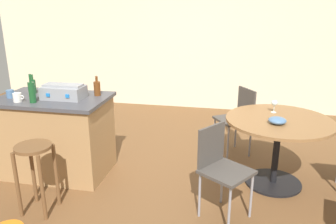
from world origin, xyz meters
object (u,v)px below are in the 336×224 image
object	(u,v)px
toolbox	(64,92)
wine_glass	(274,103)
wooden_stool	(35,164)
folding_chair_far	(221,165)
bottle_0	(33,86)
cup_0	(18,97)
folding_chair_near	(238,116)
bottle_1	(32,92)
bottle_2	(97,88)
dining_table	(278,135)
serving_bowl	(277,120)
cup_1	(10,94)
kitchen_island	(57,135)

from	to	relation	value
toolbox	wine_glass	size ratio (longest dim) A/B	3.15
wooden_stool	toolbox	distance (m)	0.91
folding_chair_far	bottle_0	bearing A→B (deg)	164.95
folding_chair_far	cup_0	size ratio (longest dim) A/B	6.94
folding_chair_near	toolbox	bearing A→B (deg)	-152.89
toolbox	bottle_0	bearing A→B (deg)	163.95
bottle_1	bottle_2	size ratio (longest dim) A/B	1.36
dining_table	bottle_0	xyz separation A→B (m)	(-2.80, -0.10, 0.42)
bottle_0	bottle_2	world-z (taller)	same
serving_bowl	folding_chair_far	bearing A→B (deg)	-134.04
folding_chair_far	bottle_2	world-z (taller)	bottle_2
folding_chair_far	bottle_0	world-z (taller)	bottle_0
folding_chair_far	wine_glass	distance (m)	1.13
folding_chair_far	cup_0	world-z (taller)	cup_0
wooden_stool	wine_glass	distance (m)	2.58
wine_glass	folding_chair_near	bearing A→B (deg)	126.21
cup_1	folding_chair_near	bearing A→B (deg)	23.05
toolbox	bottle_0	size ratio (longest dim) A/B	2.01
folding_chair_near	bottle_2	size ratio (longest dim) A/B	3.92
cup_1	toolbox	bearing A→B (deg)	8.58
kitchen_island	cup_1	bearing A→B (deg)	-166.77
folding_chair_near	wine_glass	world-z (taller)	wine_glass
folding_chair_far	serving_bowl	xyz separation A→B (m)	(0.53, 0.55, 0.28)
folding_chair_near	bottle_2	distance (m)	1.85
serving_bowl	cup_1	bearing A→B (deg)	-176.65
bottle_2	cup_0	world-z (taller)	bottle_2
kitchen_island	bottle_1	xyz separation A→B (m)	(-0.09, -0.23, 0.58)
dining_table	folding_chair_near	size ratio (longest dim) A/B	1.27
wine_glass	serving_bowl	bearing A→B (deg)	-90.18
bottle_1	bottle_2	world-z (taller)	bottle_1
wooden_stool	folding_chair_near	distance (m)	2.55
wooden_stool	serving_bowl	xyz separation A→B (m)	(2.24, 0.84, 0.30)
cup_1	bottle_0	bearing A→B (deg)	56.80
kitchen_island	cup_1	distance (m)	0.68
kitchen_island	wooden_stool	bearing A→B (deg)	-74.41
wooden_stool	bottle_0	world-z (taller)	bottle_0
dining_table	bottle_1	xyz separation A→B (m)	(-2.59, -0.45, 0.46)
cup_0	cup_1	size ratio (longest dim) A/B	1.03
bottle_0	folding_chair_far	bearing A→B (deg)	-15.05
wooden_stool	bottle_0	bearing A→B (deg)	120.23
bottle_0	wine_glass	world-z (taller)	bottle_0
kitchen_island	bottle_2	distance (m)	0.74
bottle_0	serving_bowl	distance (m)	2.77
bottle_2	wine_glass	xyz separation A→B (m)	(1.99, 0.27, -0.14)
folding_chair_near	cup_1	bearing A→B (deg)	-156.95
bottle_1	serving_bowl	world-z (taller)	bottle_1
toolbox	bottle_2	xyz separation A→B (m)	(0.31, 0.19, 0.01)
kitchen_island	wine_glass	xyz separation A→B (m)	(2.46, 0.45, 0.41)
bottle_1	cup_1	world-z (taller)	bottle_1
folding_chair_near	bottle_1	world-z (taller)	bottle_1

